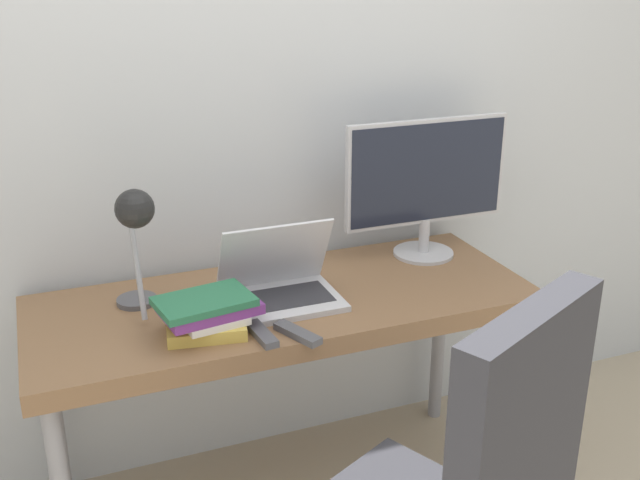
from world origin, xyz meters
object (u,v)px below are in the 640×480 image
at_px(laptop, 279,285).
at_px(monitor, 427,180).
at_px(book_stack, 208,314).
at_px(desk_lamp, 135,227).

distance_m(laptop, monitor, 0.65).
bearing_deg(monitor, laptop, -163.59).
xyz_separation_m(laptop, book_stack, (-0.25, -0.12, 0.01)).
xyz_separation_m(monitor, desk_lamp, (-0.99, -0.16, 0.02)).
height_order(laptop, monitor, monitor).
relative_size(laptop, book_stack, 1.15).
relative_size(monitor, desk_lamp, 1.47).
bearing_deg(book_stack, desk_lamp, 138.94).
xyz_separation_m(monitor, book_stack, (-0.83, -0.29, -0.21)).
distance_m(monitor, book_stack, 0.91).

